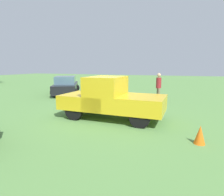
# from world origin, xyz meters

# --- Properties ---
(ground_plane) EXTENTS (80.00, 80.00, 0.00)m
(ground_plane) POSITION_xyz_m (0.00, 0.00, 0.00)
(ground_plane) COLOR #5B8C47
(pickup_truck) EXTENTS (4.44, 1.97, 1.81)m
(pickup_truck) POSITION_xyz_m (-0.41, 0.37, 0.93)
(pickup_truck) COLOR black
(pickup_truck) RESTS_ON ground_plane
(sedan_far) EXTENTS (3.74, 4.94, 1.45)m
(sedan_far) POSITION_xyz_m (5.57, -5.24, 0.66)
(sedan_far) COLOR black
(sedan_far) RESTS_ON ground_plane
(person_visitor) EXTENTS (0.43, 0.43, 1.82)m
(person_visitor) POSITION_xyz_m (-1.93, -4.32, 1.04)
(person_visitor) COLOR #7A6B51
(person_visitor) RESTS_ON ground_plane
(traffic_cone) EXTENTS (0.32, 0.32, 0.55)m
(traffic_cone) POSITION_xyz_m (-3.86, 2.04, 0.28)
(traffic_cone) COLOR orange
(traffic_cone) RESTS_ON ground_plane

